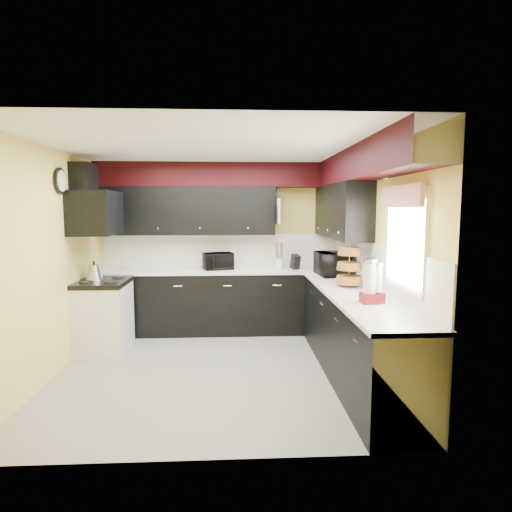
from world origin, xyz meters
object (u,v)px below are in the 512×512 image
(utensil_crock, at_px, (279,264))
(microwave, at_px, (332,264))
(toaster_oven, at_px, (218,261))
(knife_block, at_px, (295,262))
(kettle, at_px, (94,272))

(utensil_crock, bearing_deg, microwave, -45.89)
(toaster_oven, distance_m, utensil_crock, 0.91)
(knife_block, bearing_deg, kettle, 176.15)
(utensil_crock, xyz_separation_m, kettle, (-2.49, -0.73, 0.00))
(toaster_oven, xyz_separation_m, microwave, (1.56, -0.65, 0.03))
(microwave, height_order, knife_block, microwave)
(toaster_oven, bearing_deg, microwave, -38.09)
(utensil_crock, bearing_deg, knife_block, -16.29)
(toaster_oven, xyz_separation_m, knife_block, (1.14, -0.05, -0.01))
(toaster_oven, relative_size, utensil_crock, 2.78)
(microwave, distance_m, knife_block, 0.73)
(toaster_oven, relative_size, kettle, 1.94)
(knife_block, relative_size, kettle, 1.00)
(toaster_oven, bearing_deg, utensil_crock, -14.50)
(utensil_crock, xyz_separation_m, knife_block, (0.23, -0.07, 0.03))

